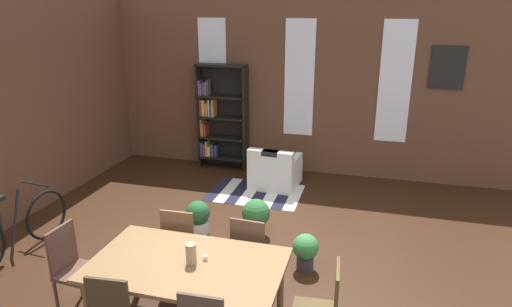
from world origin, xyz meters
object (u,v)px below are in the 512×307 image
at_px(dining_chair_far_left, 182,242).
at_px(vase_on_table, 191,254).
at_px(bookshelf_tall, 219,118).
at_px(potted_plant_by_shelf, 198,217).
at_px(dining_chair_head_left, 73,266).
at_px(bicycle_second, 16,230).
at_px(armchair_white, 275,171).
at_px(dining_table, 187,270).
at_px(potted_plant_window, 305,250).
at_px(dining_chair_far_right, 251,252).
at_px(potted_plant_corner, 256,216).

bearing_deg(dining_chair_far_left, vase_on_table, -58.95).
relative_size(bookshelf_tall, potted_plant_by_shelf, 4.24).
bearing_deg(dining_chair_far_left, dining_chair_head_left, -139.34).
bearing_deg(dining_chair_far_left, potted_plant_by_shelf, 103.92).
distance_m(bookshelf_tall, bicycle_second, 4.13).
xyz_separation_m(armchair_white, potted_plant_by_shelf, (-0.66, -1.97, -0.03)).
xyz_separation_m(dining_table, dining_chair_far_left, (-0.41, 0.76, -0.18)).
relative_size(vase_on_table, armchair_white, 0.25).
bearing_deg(bookshelf_tall, dining_chair_far_left, -76.51).
bearing_deg(armchair_white, dining_table, -89.64).
relative_size(dining_chair_head_left, dining_chair_far_left, 1.00).
relative_size(dining_table, armchair_white, 2.14).
xyz_separation_m(dining_table, armchair_white, (-0.02, 3.85, -0.41)).
bearing_deg(potted_plant_window, armchair_white, 110.96).
relative_size(dining_chair_head_left, dining_chair_far_right, 1.00).
bearing_deg(potted_plant_corner, bookshelf_tall, 119.73).
height_order(bicycle_second, potted_plant_window, bicycle_second).
bearing_deg(potted_plant_window, bicycle_second, -170.10).
height_order(dining_chair_far_right, potted_plant_by_shelf, dining_chair_far_right).
relative_size(dining_chair_far_left, potted_plant_by_shelf, 1.97).
bearing_deg(dining_chair_far_right, armchair_white, 97.97).
bearing_deg(potted_plant_window, vase_on_table, -122.83).
height_order(dining_chair_far_left, potted_plant_by_shelf, dining_chair_far_left).
height_order(dining_table, dining_chair_far_left, dining_chair_far_left).
bearing_deg(vase_on_table, bicycle_second, 165.28).
bearing_deg(bookshelf_tall, vase_on_table, -73.28).
bearing_deg(dining_table, dining_chair_far_right, 61.79).
distance_m(dining_table, potted_plant_window, 1.70).
bearing_deg(potted_plant_corner, dining_chair_head_left, -124.89).
height_order(potted_plant_corner, potted_plant_window, potted_plant_corner).
distance_m(dining_chair_far_right, potted_plant_corner, 1.32).
bearing_deg(potted_plant_corner, vase_on_table, -92.11).
height_order(dining_chair_far_left, potted_plant_corner, dining_chair_far_left).
xyz_separation_m(dining_chair_far_left, bicycle_second, (-2.31, -0.03, -0.16)).
height_order(dining_chair_head_left, dining_chair_far_right, same).
distance_m(dining_chair_far_right, potted_plant_by_shelf, 1.59).
distance_m(dining_chair_far_left, potted_plant_window, 1.49).
bearing_deg(potted_plant_corner, potted_plant_window, -39.71).
relative_size(vase_on_table, dining_chair_far_right, 0.22).
distance_m(vase_on_table, bicycle_second, 2.91).
bearing_deg(dining_chair_far_right, dining_chair_head_left, -156.00).
distance_m(dining_table, bicycle_second, 2.83).
distance_m(dining_table, dining_chair_head_left, 1.30).
distance_m(dining_chair_head_left, armchair_white, 4.05).
height_order(vase_on_table, dining_chair_far_right, vase_on_table).
bearing_deg(dining_chair_far_left, bicycle_second, -179.15).
distance_m(dining_chair_far_right, bicycle_second, 3.13).
bearing_deg(potted_plant_corner, dining_chair_far_right, -77.36).
xyz_separation_m(dining_table, dining_chair_head_left, (-1.29, 0.00, -0.18)).
relative_size(dining_chair_head_left, bookshelf_tall, 0.46).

